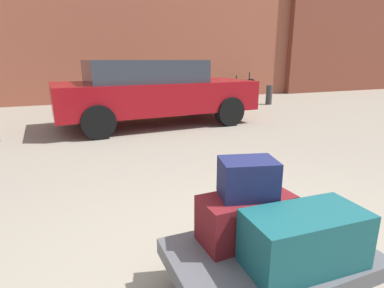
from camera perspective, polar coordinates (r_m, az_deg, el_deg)
luggage_cart at (r=2.04m, az=14.06°, el=-20.08°), size 1.17×0.75×0.34m
duffel_bag_maroon_front_right at (r=2.00m, az=9.85°, el=-13.17°), size 0.58×0.29×0.29m
duffel_bag_teal_front_left at (r=1.85m, az=19.96°, el=-16.05°), size 0.67×0.37×0.31m
duffel_bag_navy_topmost_pile at (r=1.89m, az=10.20°, el=-6.21°), size 0.38×0.32×0.23m
parked_car at (r=7.05m, az=-7.16°, el=9.69°), size 4.37×2.07×1.42m
bicycle_leaning at (r=12.11m, az=8.81°, el=10.07°), size 1.74×0.36×0.96m
bollard_kerb_near at (r=9.34m, az=1.45°, el=8.38°), size 0.20×0.20×0.63m
bollard_kerb_mid at (r=10.08m, az=9.76°, el=8.68°), size 0.20×0.20×0.63m
bollard_kerb_far at (r=10.59m, az=13.96°, el=8.76°), size 0.20×0.20×0.63m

